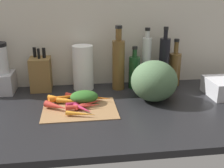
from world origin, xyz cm
name	(u,v)px	position (x,y,z in cm)	size (l,w,h in cm)	color
ground_plane	(110,111)	(0.00, 0.00, -1.50)	(170.00, 80.00, 3.00)	black
wall_back	(101,34)	(0.00, 38.50, 30.00)	(170.00, 3.00, 60.00)	beige
cutting_board	(80,109)	(-14.29, 0.40, 0.40)	(35.04, 25.81, 0.80)	#997047
carrot_0	(89,103)	(-9.52, 2.66, 1.85)	(2.11, 2.11, 16.13)	red
carrot_1	(84,106)	(-12.45, -0.65, 2.01)	(2.41, 2.41, 17.03)	red
carrot_2	(77,103)	(-15.43, 3.52, 2.00)	(2.40, 2.40, 11.06)	#B2264C
carrot_3	(83,109)	(-12.83, -3.48, 1.96)	(2.32, 2.32, 11.96)	#B2264C
carrot_4	(95,98)	(-6.29, 9.13, 2.15)	(2.70, 2.70, 16.38)	orange
carrot_5	(81,114)	(-13.99, -8.56, 1.84)	(2.07, 2.07, 13.67)	orange
carrot_6	(74,101)	(-17.14, 5.85, 2.12)	(2.65, 2.65, 17.23)	orange
carrot_7	(84,104)	(-12.13, 2.90, 1.80)	(2.01, 2.01, 13.43)	red
carrot_8	(56,106)	(-25.29, -0.34, 2.47)	(3.35, 3.35, 12.34)	red
carrot_9	(66,97)	(-21.19, 10.88, 2.43)	(3.25, 3.25, 16.90)	orange
carrot_10	(78,97)	(-14.80, 11.28, 2.23)	(2.86, 2.86, 14.16)	red
carrot_11	(58,98)	(-24.96, 10.49, 2.27)	(2.95, 2.95, 10.31)	orange
carrot_greens_pile	(84,97)	(-11.86, 7.22, 3.73)	(13.85, 10.65, 5.86)	#2D6023
winter_squash	(154,81)	(23.65, 7.09, 10.44)	(23.54, 22.73, 20.88)	#4C6B47
knife_block	(41,73)	(-35.03, 31.31, 9.47)	(11.28, 13.39, 24.02)	brown
paper_towel_roll	(83,68)	(-11.37, 29.50, 12.55)	(11.57, 11.57, 25.10)	white
bottle_0	(118,63)	(8.41, 26.71, 15.13)	(6.97, 6.97, 36.02)	brown
bottle_1	(134,71)	(17.73, 27.33, 9.80)	(6.39, 6.39, 24.22)	#19421E
bottle_2	(146,61)	(25.26, 29.90, 15.03)	(5.21, 5.21, 34.07)	silver
bottle_3	(164,62)	(35.24, 27.95, 14.74)	(6.06, 6.06, 34.68)	black
bottle_4	(175,68)	(42.42, 29.14, 10.40)	(6.76, 6.76, 27.57)	brown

